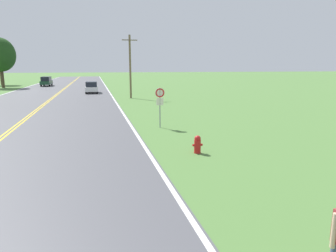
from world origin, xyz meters
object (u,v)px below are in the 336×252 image
traffic_sign (160,98)px  tree_left_verge (0,55)px  car_dark_green_suv_mid_far (46,81)px  fire_hydrant (197,144)px  car_white_van_mid_near (92,87)px

traffic_sign → tree_left_verge: 46.49m
traffic_sign → car_dark_green_suv_mid_far: 46.96m
fire_hydrant → traffic_sign: 6.09m
fire_hydrant → car_dark_green_suv_mid_far: car_dark_green_suv_mid_far is taller
fire_hydrant → car_dark_green_suv_mid_far: bearing=104.7°
traffic_sign → car_dark_green_suv_mid_far: bearing=106.0°
traffic_sign → car_dark_green_suv_mid_far: (-12.94, 45.13, -0.90)m
fire_hydrant → traffic_sign: size_ratio=0.32×
traffic_sign → tree_left_verge: bearing=115.3°
car_white_van_mid_near → car_dark_green_suv_mid_far: 20.23m
tree_left_verge → car_dark_green_suv_mid_far: size_ratio=1.81×
traffic_sign → car_white_van_mid_near: size_ratio=0.60×
traffic_sign → tree_left_verge: (-19.81, 41.87, 3.94)m
car_white_van_mid_near → fire_hydrant: bearing=9.0°
fire_hydrant → tree_left_verge: bearing=112.9°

